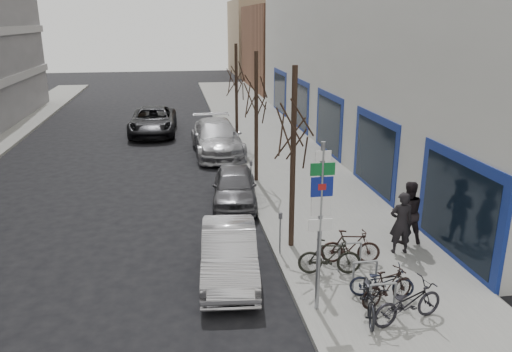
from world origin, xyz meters
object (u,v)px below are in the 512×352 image
object	(u,v)px
meter_back	(234,141)
pedestrian_near	(401,223)
bike_far_curb	(408,299)
pedestrian_far	(408,212)
tree_far	(236,71)
bike_near_right	(388,287)
bike_rack	(365,272)
tree_near	(294,116)
meter_front	(280,229)
tree_mid	(256,87)
bike_far_inner	(351,246)
lane_car	(153,121)
parked_car_mid	(235,186)
bike_mid_inner	(330,256)
bike_mid_curb	(382,279)
parked_car_front	(229,253)
bike_near_left	(370,293)
highway_sign_pole	(320,218)
meter_mid	(251,174)
parked_car_back	(217,138)

from	to	relation	value
meter_back	pedestrian_near	world-z (taller)	pedestrian_near
bike_far_curb	pedestrian_far	distance (m)	4.40
meter_back	pedestrian_near	distance (m)	12.00
tree_far	bike_near_right	world-z (taller)	tree_far
bike_rack	tree_near	xyz separation A→B (m)	(-1.20, 2.90, 3.44)
tree_far	meter_front	distance (m)	13.88
tree_mid	pedestrian_far	world-z (taller)	tree_mid
bike_far_inner	lane_car	world-z (taller)	lane_car
bike_rack	parked_car_mid	world-z (taller)	parked_car_mid
bike_rack	bike_near_right	xyz separation A→B (m)	(0.31, -0.69, -0.04)
bike_mid_inner	tree_mid	bearing A→B (deg)	13.54
tree_mid	bike_mid_curb	world-z (taller)	tree_mid
parked_car_front	pedestrian_near	bearing A→B (deg)	9.06
meter_front	bike_mid_curb	size ratio (longest dim) A/B	0.81
bike_far_inner	pedestrian_near	size ratio (longest dim) A/B	0.90
bike_rack	bike_near_right	distance (m)	0.75
tree_far	bike_far_curb	bearing A→B (deg)	-84.53
tree_mid	parked_car_mid	xyz separation A→B (m)	(-1.20, -2.29, -3.42)
lane_car	bike_near_left	bearing A→B (deg)	-73.13
meter_front	bike_near_left	bearing A→B (deg)	-68.41
bike_rack	meter_back	size ratio (longest dim) A/B	1.78
parked_car_mid	lane_car	bearing A→B (deg)	111.46
bike_mid_curb	tree_mid	bearing A→B (deg)	22.60
tree_far	bike_mid_inner	xyz separation A→B (m)	(0.60, -14.92, -3.44)
bike_rack	tree_far	xyz separation A→B (m)	(-1.20, 15.90, 3.44)
highway_sign_pole	meter_mid	xyz separation A→B (m)	(-0.25, 8.51, -1.54)
bike_far_curb	pedestrian_far	world-z (taller)	pedestrian_far
highway_sign_pole	meter_mid	bearing A→B (deg)	91.68
bike_near_left	meter_back	bearing A→B (deg)	110.12
bike_far_curb	meter_back	bearing A→B (deg)	-6.30
bike_mid_inner	parked_car_back	bearing A→B (deg)	17.01
pedestrian_far	bike_far_curb	bearing A→B (deg)	68.36
lane_car	bike_far_curb	bearing A→B (deg)	-71.53
bike_rack	tree_mid	size ratio (longest dim) A/B	0.41
meter_mid	bike_far_inner	bearing A→B (deg)	-74.22
tree_near	bike_rack	bearing A→B (deg)	-67.52
tree_far	bike_mid_inner	distance (m)	15.32
tree_near	meter_mid	size ratio (longest dim) A/B	4.33
bike_rack	bike_near_right	bearing A→B (deg)	-65.60
bike_near_left	tree_mid	bearing A→B (deg)	109.73
highway_sign_pole	bike_near_right	size ratio (longest dim) A/B	2.71
highway_sign_pole	meter_back	world-z (taller)	highway_sign_pole
parked_car_back	pedestrian_near	distance (m)	13.37
tree_far	bike_mid_curb	bearing A→B (deg)	-84.66
bike_mid_curb	bike_mid_inner	distance (m)	1.61
bike_mid_curb	pedestrian_far	xyz separation A→B (m)	(1.99, 2.88, 0.51)
meter_back	lane_car	bearing A→B (deg)	122.48
bike_mid_curb	parked_car_front	distance (m)	4.02
parked_car_front	parked_car_back	world-z (taller)	parked_car_back
tree_far	parked_car_mid	bearing A→B (deg)	-97.78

